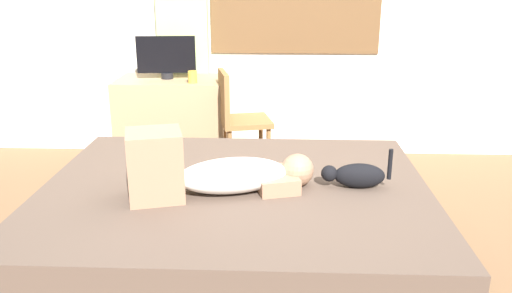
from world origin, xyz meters
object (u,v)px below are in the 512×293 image
bed (236,231)px  tv_monitor (166,57)px  person_lying (213,172)px  chair_by_desk (237,116)px  desk (174,122)px  cup (193,77)px  cat (356,175)px

bed → tv_monitor: 2.01m
person_lying → chair_by_desk: 1.55m
desk → tv_monitor: bearing=180.0°
person_lying → chair_by_desk: chair_by_desk is taller
tv_monitor → cup: size_ratio=4.99×
person_lying → cup: 1.73m
cup → chair_by_desk: (0.36, -0.13, -0.28)m
person_lying → desk: 1.96m
person_lying → tv_monitor: tv_monitor is taller
person_lying → tv_monitor: (-0.60, 1.85, 0.29)m
bed → chair_by_desk: bearing=94.2°
cat → chair_by_desk: chair_by_desk is taller
desk → chair_by_desk: size_ratio=1.05×
bed → cat: (0.62, 0.00, 0.33)m
person_lying → chair_by_desk: size_ratio=1.09×
tv_monitor → person_lying: bearing=-71.9°
tv_monitor → cat: bearing=-52.9°
desk → cup: cup is taller
desk → tv_monitor: size_ratio=1.87×
cat → tv_monitor: tv_monitor is taller
person_lying → desk: (-0.57, 1.85, -0.26)m
person_lying → cup: (-0.37, 1.68, 0.16)m
person_lying → cat: 0.73m
bed → chair_by_desk: size_ratio=2.40×
desk → cup: size_ratio=9.35×
bed → desk: desk is taller
bed → cup: 1.73m
tv_monitor → chair_by_desk: tv_monitor is taller
person_lying → chair_by_desk: (-0.01, 1.55, -0.12)m
chair_by_desk → cup: bearing=159.9°
cup → chair_by_desk: chair_by_desk is taller
chair_by_desk → tv_monitor: bearing=152.9°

